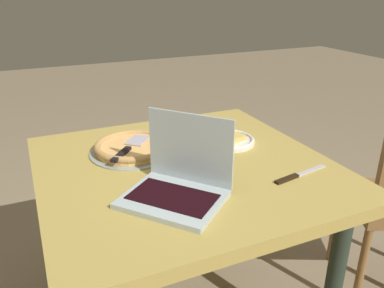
{
  "coord_description": "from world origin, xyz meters",
  "views": [
    {
      "loc": [
        -1.23,
        0.52,
        1.38
      ],
      "look_at": [
        0.03,
        -0.04,
        0.8
      ],
      "focal_mm": 36.39,
      "sensor_mm": 36.0,
      "label": 1
    }
  ],
  "objects_px": {
    "dining_table": "(185,184)",
    "laptop": "(179,181)",
    "table_knife": "(296,176)",
    "pizza_plate": "(228,140)",
    "pizza_tray": "(133,147)"
  },
  "relations": [
    {
      "from": "pizza_plate",
      "to": "pizza_tray",
      "type": "distance_m",
      "value": 0.41
    },
    {
      "from": "pizza_tray",
      "to": "table_knife",
      "type": "distance_m",
      "value": 0.65
    },
    {
      "from": "laptop",
      "to": "pizza_tray",
      "type": "height_order",
      "value": "laptop"
    },
    {
      "from": "dining_table",
      "to": "laptop",
      "type": "height_order",
      "value": "laptop"
    },
    {
      "from": "pizza_plate",
      "to": "pizza_tray",
      "type": "relative_size",
      "value": 0.65
    },
    {
      "from": "pizza_plate",
      "to": "table_knife",
      "type": "bearing_deg",
      "value": -169.84
    },
    {
      "from": "dining_table",
      "to": "pizza_plate",
      "type": "relative_size",
      "value": 4.75
    },
    {
      "from": "pizza_plate",
      "to": "table_knife",
      "type": "relative_size",
      "value": 0.9
    },
    {
      "from": "laptop",
      "to": "pizza_tray",
      "type": "xyz_separation_m",
      "value": [
        0.4,
        0.04,
        -0.03
      ]
    },
    {
      "from": "dining_table",
      "to": "table_knife",
      "type": "xyz_separation_m",
      "value": [
        -0.26,
        -0.32,
        0.09
      ]
    },
    {
      "from": "laptop",
      "to": "table_knife",
      "type": "distance_m",
      "value": 0.44
    },
    {
      "from": "pizza_tray",
      "to": "table_knife",
      "type": "xyz_separation_m",
      "value": [
        -0.45,
        -0.47,
        -0.02
      ]
    },
    {
      "from": "pizza_tray",
      "to": "dining_table",
      "type": "bearing_deg",
      "value": -141.82
    },
    {
      "from": "table_knife",
      "to": "pizza_plate",
      "type": "bearing_deg",
      "value": 10.16
    },
    {
      "from": "pizza_tray",
      "to": "table_knife",
      "type": "bearing_deg",
      "value": -133.54
    }
  ]
}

